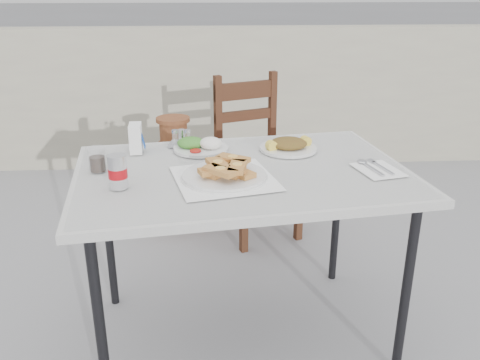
{
  "coord_description": "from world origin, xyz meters",
  "views": [
    {
      "loc": [
        -0.18,
        -1.94,
        1.56
      ],
      "look_at": [
        -0.05,
        0.08,
        0.76
      ],
      "focal_mm": 38.0,
      "sensor_mm": 36.0,
      "label": 1
    }
  ],
  "objects": [
    {
      "name": "pide_plate",
      "position": [
        -0.12,
        -0.08,
        0.87
      ],
      "size": [
        0.45,
        0.45,
        0.08
      ],
      "rotation": [
        0.0,
        0.0,
        0.22
      ],
      "color": "white",
      "rests_on": "cafe_table"
    },
    {
      "name": "terracotta_urn",
      "position": [
        -0.4,
        1.26,
        0.34
      ],
      "size": [
        0.42,
        0.42,
        0.74
      ],
      "color": "brown",
      "rests_on": "ground"
    },
    {
      "name": "soda_can",
      "position": [
        -0.52,
        -0.15,
        0.9
      ],
      "size": [
        0.07,
        0.07,
        0.13
      ],
      "color": "silver",
      "rests_on": "cafe_table"
    },
    {
      "name": "napkin_holder",
      "position": [
        -0.5,
        0.29,
        0.9
      ],
      "size": [
        0.07,
        0.11,
        0.13
      ],
      "rotation": [
        0.0,
        0.0,
        0.06
      ],
      "color": "white",
      "rests_on": "cafe_table"
    },
    {
      "name": "cutlery_napkin",
      "position": [
        0.51,
        -0.01,
        0.84
      ],
      "size": [
        0.2,
        0.24,
        0.02
      ],
      "rotation": [
        0.0,
        0.0,
        0.22
      ],
      "color": "white",
      "rests_on": "cafe_table"
    },
    {
      "name": "salad_rice_plate",
      "position": [
        -0.22,
        0.29,
        0.85
      ],
      "size": [
        0.25,
        0.25,
        0.06
      ],
      "color": "silver",
      "rests_on": "cafe_table"
    },
    {
      "name": "back_wall",
      "position": [
        0.0,
        2.5,
        0.6
      ],
      "size": [
        6.0,
        0.25,
        1.2
      ],
      "primitive_type": "cube",
      "color": "#A6A18A",
      "rests_on": "ground"
    },
    {
      "name": "ground",
      "position": [
        0.0,
        0.0,
        0.0
      ],
      "size": [
        80.0,
        80.0,
        0.0
      ],
      "primitive_type": "plane",
      "color": "slate",
      "rests_on": "ground"
    },
    {
      "name": "chair",
      "position": [
        0.12,
        1.1,
        0.53
      ],
      "size": [
        0.58,
        0.58,
        1.02
      ],
      "rotation": [
        0.0,
        0.0,
        0.36
      ],
      "color": "#331B0D",
      "rests_on": "ground"
    },
    {
      "name": "condiment_caddy",
      "position": [
        -0.3,
        0.36,
        0.86
      ],
      "size": [
        0.13,
        0.11,
        0.08
      ],
      "rotation": [
        0.0,
        0.0,
        -0.21
      ],
      "color": "silver",
      "rests_on": "cafe_table"
    },
    {
      "name": "salad_chopped_plate",
      "position": [
        0.19,
        0.27,
        0.85
      ],
      "size": [
        0.26,
        0.26,
        0.06
      ],
      "color": "silver",
      "rests_on": "cafe_table"
    },
    {
      "name": "cafe_table",
      "position": [
        -0.04,
        0.03,
        0.77
      ],
      "size": [
        1.48,
        1.1,
        0.83
      ],
      "rotation": [
        0.0,
        0.0,
        0.13
      ],
      "color": "black",
      "rests_on": "ground"
    },
    {
      "name": "cola_glass",
      "position": [
        -0.63,
        0.05,
        0.88
      ],
      "size": [
        0.07,
        0.07,
        0.1
      ],
      "color": "white",
      "rests_on": "cafe_table"
    }
  ]
}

